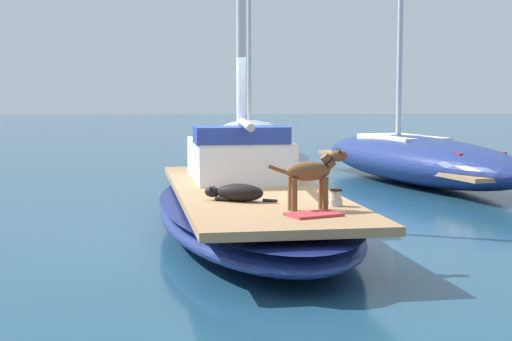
{
  "coord_description": "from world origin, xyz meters",
  "views": [
    {
      "loc": [
        -0.7,
        -10.63,
        1.99
      ],
      "look_at": [
        0.0,
        -1.0,
        1.01
      ],
      "focal_mm": 54.27,
      "sensor_mm": 36.0,
      "label": 1
    }
  ],
  "objects": [
    {
      "name": "ground_plane",
      "position": [
        0.0,
        0.0,
        0.0
      ],
      "size": [
        120.0,
        120.0,
        0.0
      ],
      "primitive_type": "plane",
      "color": "navy"
    },
    {
      "name": "sailboat_main",
      "position": [
        0.0,
        0.0,
        0.34
      ],
      "size": [
        3.17,
        7.44,
        0.66
      ],
      "color": "navy",
      "rests_on": "ground"
    },
    {
      "name": "cabin_house",
      "position": [
        -0.11,
        1.11,
        1.01
      ],
      "size": [
        1.6,
        2.34,
        0.84
      ],
      "color": "silver",
      "rests_on": "sailboat_main"
    },
    {
      "name": "dog_brown",
      "position": [
        0.55,
        -2.06,
        1.08
      ],
      "size": [
        0.94,
        0.31,
        0.7
      ],
      "color": "brown",
      "rests_on": "sailboat_main"
    },
    {
      "name": "dog_black",
      "position": [
        -0.25,
        -1.27,
        0.77
      ],
      "size": [
        0.9,
        0.51,
        0.22
      ],
      "color": "black",
      "rests_on": "sailboat_main"
    },
    {
      "name": "deck_winch",
      "position": [
        0.88,
        -1.75,
        0.76
      ],
      "size": [
        0.16,
        0.16,
        0.21
      ],
      "color": "#B7B7BC",
      "rests_on": "sailboat_main"
    },
    {
      "name": "deck_towel",
      "position": [
        0.52,
        -2.45,
        0.68
      ],
      "size": [
        0.66,
        0.55,
        0.03
      ],
      "primitive_type": "cube",
      "rotation": [
        0.0,
        0.0,
        0.4
      ],
      "color": "#C6333D",
      "rests_on": "sailboat_main"
    },
    {
      "name": "moored_boat_far_astern",
      "position": [
        0.8,
        13.14,
        0.59
      ],
      "size": [
        2.93,
        6.43,
        6.99
      ],
      "color": "#B2B7C1",
      "rests_on": "ground"
    },
    {
      "name": "moored_boat_starboard_side",
      "position": [
        4.03,
        5.99,
        0.55
      ],
      "size": [
        3.88,
        8.15,
        7.31
      ],
      "color": "navy",
      "rests_on": "ground"
    }
  ]
}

